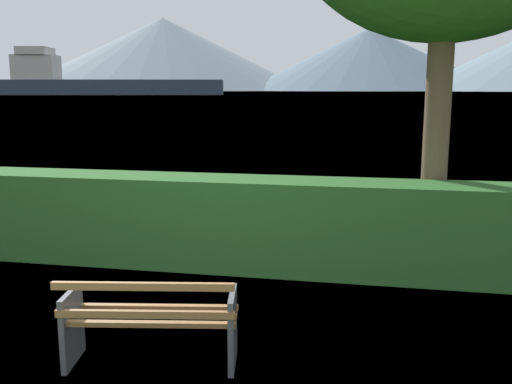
# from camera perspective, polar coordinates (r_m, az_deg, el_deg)

# --- Properties ---
(ground_plane) EXTENTS (1400.00, 1400.00, 0.00)m
(ground_plane) POSITION_cam_1_polar(r_m,az_deg,el_deg) (5.46, -10.27, -16.47)
(ground_plane) COLOR olive
(water_surface) EXTENTS (620.00, 620.00, 0.00)m
(water_surface) POSITION_cam_1_polar(r_m,az_deg,el_deg) (312.89, 11.00, 9.77)
(water_surface) COLOR #7A99A8
(water_surface) RESTS_ON ground_plane
(park_bench) EXTENTS (1.60, 0.81, 0.87)m
(park_bench) POSITION_cam_1_polar(r_m,az_deg,el_deg) (5.24, -10.55, -12.64)
(park_bench) COLOR olive
(park_bench) RESTS_ON ground_plane
(hedge_row) EXTENTS (9.77, 0.83, 1.25)m
(hedge_row) POSITION_cam_1_polar(r_m,az_deg,el_deg) (7.83, -2.76, -3.11)
(hedge_row) COLOR #285B23
(hedge_row) RESTS_ON ground_plane
(cargo_ship_large) EXTENTS (84.54, 30.83, 17.24)m
(cargo_ship_large) POSITION_cam_1_polar(r_m,az_deg,el_deg) (222.68, -16.14, 10.61)
(cargo_ship_large) COLOR #2D384C
(cargo_ship_large) RESTS_ON water_surface
(fishing_boat_near) EXTENTS (6.51, 3.49, 1.29)m
(fishing_boat_near) POSITION_cam_1_polar(r_m,az_deg,el_deg) (241.03, -23.68, 9.07)
(fishing_boat_near) COLOR #B2332D
(fishing_boat_near) RESTS_ON water_surface
(distant_hills) EXTENTS (710.14, 346.53, 76.73)m
(distant_hills) POSITION_cam_1_polar(r_m,az_deg,el_deg) (584.03, 8.51, 13.55)
(distant_hills) COLOR gray
(distant_hills) RESTS_ON ground_plane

